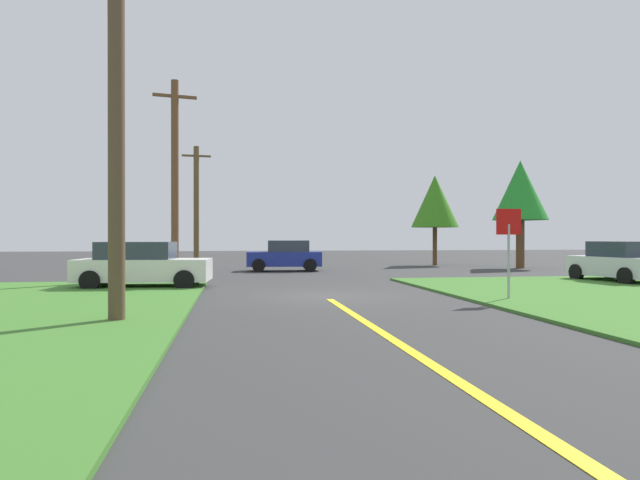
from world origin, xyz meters
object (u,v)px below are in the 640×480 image
(parked_car_near_building, at_px, (142,265))
(utility_pole_mid, at_px, (175,178))
(stop_sign, at_px, (509,237))
(utility_pole_near, at_px, (116,109))
(pine_tree_center, at_px, (520,191))
(oak_tree_left, at_px, (435,202))
(car_approaching_junction, at_px, (285,256))
(car_on_crossroad, at_px, (619,262))
(utility_pole_far, at_px, (196,205))

(parked_car_near_building, distance_m, utility_pole_mid, 5.22)
(stop_sign, xyz_separation_m, utility_pole_near, (-9.94, -2.64, 2.61))
(parked_car_near_building, bearing_deg, pine_tree_center, 32.03)
(oak_tree_left, bearing_deg, parked_car_near_building, -138.12)
(car_approaching_junction, xyz_separation_m, pine_tree_center, (13.71, 0.71, 3.66))
(stop_sign, relative_size, oak_tree_left, 0.45)
(car_on_crossroad, height_order, utility_pole_mid, utility_pole_mid)
(stop_sign, xyz_separation_m, parked_car_near_building, (-10.73, 5.77, -0.99))
(car_on_crossroad, height_order, pine_tree_center, pine_tree_center)
(oak_tree_left, bearing_deg, stop_sign, -104.48)
(utility_pole_mid, distance_m, oak_tree_left, 18.40)
(utility_pole_mid, bearing_deg, car_approaching_junction, 47.93)
(oak_tree_left, height_order, pine_tree_center, pine_tree_center)
(parked_car_near_building, bearing_deg, oak_tree_left, 46.34)
(utility_pole_mid, xyz_separation_m, pine_tree_center, (18.85, 6.40, 0.18))
(car_approaching_junction, height_order, utility_pole_far, utility_pole_far)
(stop_sign, bearing_deg, car_on_crossroad, -142.73)
(car_on_crossroad, relative_size, oak_tree_left, 0.69)
(parked_car_near_building, relative_size, car_on_crossroad, 1.17)
(car_approaching_junction, distance_m, utility_pole_near, 18.98)
(utility_pole_mid, bearing_deg, stop_sign, -43.84)
(car_approaching_junction, distance_m, parked_car_near_building, 11.19)
(stop_sign, bearing_deg, parked_car_near_building, -27.38)
(stop_sign, distance_m, parked_car_near_building, 12.22)
(car_approaching_junction, height_order, oak_tree_left, oak_tree_left)
(utility_pole_near, bearing_deg, pine_tree_center, 44.73)
(car_approaching_junction, height_order, pine_tree_center, pine_tree_center)
(car_on_crossroad, height_order, utility_pole_near, utility_pole_near)
(utility_pole_far, relative_size, pine_tree_center, 1.21)
(pine_tree_center, bearing_deg, utility_pole_near, -135.27)
(parked_car_near_building, bearing_deg, car_on_crossroad, 3.32)
(utility_pole_far, distance_m, pine_tree_center, 19.64)
(utility_pole_mid, bearing_deg, car_on_crossroad, -13.58)
(car_on_crossroad, xyz_separation_m, utility_pole_far, (-17.23, 16.41, 3.05))
(stop_sign, bearing_deg, utility_pole_near, 15.74)
(stop_sign, distance_m, oak_tree_left, 20.81)
(utility_pole_mid, relative_size, oak_tree_left, 1.45)
(parked_car_near_building, relative_size, pine_tree_center, 0.75)
(stop_sign, height_order, car_approaching_junction, stop_sign)
(car_approaching_junction, bearing_deg, utility_pole_far, -48.35)
(car_approaching_junction, xyz_separation_m, utility_pole_near, (-5.09, -17.92, 3.60))
(utility_pole_near, height_order, utility_pole_mid, utility_pole_near)
(utility_pole_mid, distance_m, pine_tree_center, 19.91)
(utility_pole_near, distance_m, oak_tree_left, 27.24)
(stop_sign, height_order, utility_pole_far, utility_pole_far)
(car_approaching_junction, xyz_separation_m, car_on_crossroad, (12.19, -9.88, -0.00))
(utility_pole_near, xyz_separation_m, oak_tree_left, (15.11, 22.66, -0.32))
(car_on_crossroad, relative_size, utility_pole_mid, 0.48)
(car_approaching_junction, height_order, utility_pole_near, utility_pole_near)
(oak_tree_left, distance_m, pine_tree_center, 5.48)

